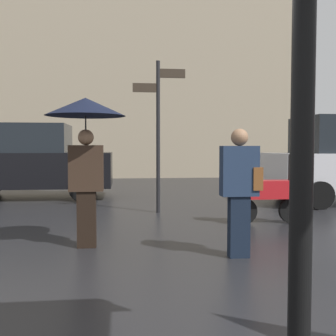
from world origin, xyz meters
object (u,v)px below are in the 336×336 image
Objects in this scene: pedestrian_with_umbrella at (86,126)px; street_signpost at (158,121)px; parked_car_left at (31,161)px; pedestrian_with_bag at (240,185)px; parked_scooter at (266,193)px.

street_signpost reaches higher than pedestrian_with_umbrella.
parked_car_left is 4.36m from street_signpost.
pedestrian_with_umbrella reaches higher than parked_car_left.
pedestrian_with_umbrella is 6.00m from parked_car_left.
street_signpost reaches higher than parked_car_left.
pedestrian_with_umbrella is at bearing -65.86° from parked_car_left.
pedestrian_with_bag is 1.19× the size of parked_scooter.
pedestrian_with_bag reaches higher than parked_scooter.
pedestrian_with_umbrella is 3.06m from street_signpost.
street_signpost is (-0.70, 3.51, 0.99)m from pedestrian_with_bag.
parked_car_left is at bearing -150.09° from pedestrian_with_bag.
street_signpost is (-1.78, 1.43, 1.33)m from parked_scooter.
pedestrian_with_bag is 0.51× the size of street_signpost.
pedestrian_with_umbrella is at bearing -111.79° from pedestrian_with_bag.
street_signpost is at bearing 144.91° from parked_scooter.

